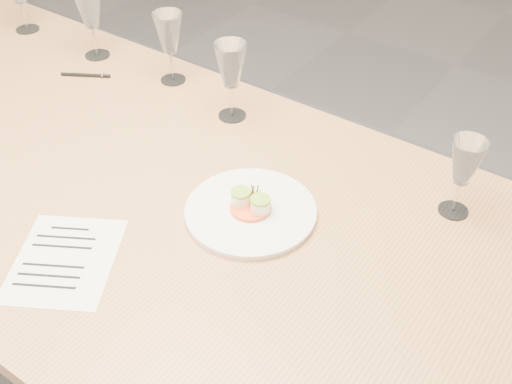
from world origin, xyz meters
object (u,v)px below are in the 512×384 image
Objects in this scene: ballpoint_pen at (86,75)px; wine_glass_4 at (465,164)px; dinner_plate at (251,211)px; dining_table at (140,203)px; recipe_sheet at (65,260)px; wine_glass_1 at (89,9)px; wine_glass_3 at (231,67)px; wine_glass_2 at (169,34)px.

wine_glass_4 reaches higher than ballpoint_pen.
wine_glass_4 reaches higher than dinner_plate.
recipe_sheet is at bearing -78.02° from dining_table.
wine_glass_1 is at bearing 90.88° from ballpoint_pen.
ballpoint_pen reaches higher than dining_table.
wine_glass_1 reaches higher than ballpoint_pen.
ballpoint_pen is at bearing -170.55° from wine_glass_3.
wine_glass_3 is (0.47, 0.08, 0.14)m from ballpoint_pen.
wine_glass_4 reaches higher than dining_table.
dinner_plate is at bearing -143.32° from wine_glass_4.
wine_glass_2 is (-0.51, 0.34, 0.13)m from dinner_plate.
wine_glass_1 reaches higher than dining_table.
dinner_plate is at bearing -21.64° from wine_glass_1.
dining_table is 0.53m from ballpoint_pen.
wine_glass_1 reaches higher than wine_glass_4.
dinner_plate is 2.22× the size of ballpoint_pen.
wine_glass_1 is 0.28m from wine_glass_2.
wine_glass_2 is (-0.29, 0.66, 0.14)m from recipe_sheet.
wine_glass_4 is (1.15, -0.05, -0.02)m from wine_glass_1.
wine_glass_2 is (0.28, 0.02, -0.01)m from wine_glass_1.
wine_glass_1 is at bearing 143.99° from dining_table.
wine_glass_3 is (-0.04, 0.61, 0.14)m from recipe_sheet.
dining_table is at bearing -153.22° from wine_glass_4.
wine_glass_1 reaches higher than dinner_plate.
wine_glass_2 is at bearing 120.32° from dining_table.
wine_glass_1 is at bearing 101.58° from recipe_sheet.
wine_glass_2 is 1.09× the size of wine_glass_4.
recipe_sheet is 0.74m from wine_glass_2.
ballpoint_pen is (-0.51, 0.53, 0.00)m from recipe_sheet.
wine_glass_3 is at bearing -11.55° from wine_glass_2.
wine_glass_2 is at bearing 0.12° from ballpoint_pen.
ballpoint_pen is 0.60× the size of wine_glass_1.
recipe_sheet is at bearing -76.92° from ballpoint_pen.
wine_glass_4 is at bearing -2.62° from wine_glass_1.
ballpoint_pen reaches higher than recipe_sheet.
recipe_sheet is 2.46× the size of ballpoint_pen.
dining_table is at bearing -36.01° from wine_glass_1.
wine_glass_2 reaches higher than dinner_plate.
wine_glass_1 is (-0.57, 0.64, 0.15)m from recipe_sheet.
wine_glass_2 reaches higher than wine_glass_4.
wine_glass_1 is 1.15m from wine_glass_4.
wine_glass_3 is (0.02, 0.34, 0.21)m from dining_table.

